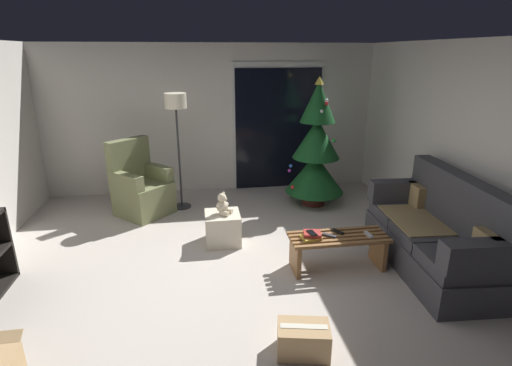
% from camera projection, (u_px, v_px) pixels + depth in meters
% --- Properties ---
extents(ground_plane, '(7.00, 7.00, 0.00)m').
position_uv_depth(ground_plane, '(230.00, 279.00, 4.28)').
color(ground_plane, '#BCB2A8').
extents(wall_back, '(5.72, 0.12, 2.50)m').
position_uv_depth(wall_back, '(212.00, 119.00, 6.75)').
color(wall_back, silver).
rests_on(wall_back, ground).
extents(wall_right, '(0.12, 6.00, 2.50)m').
position_uv_depth(wall_right, '(487.00, 158.00, 4.30)').
color(wall_right, silver).
rests_on(wall_right, ground).
extents(patio_door_frame, '(1.60, 0.02, 2.20)m').
position_uv_depth(patio_door_frame, '(278.00, 127.00, 6.90)').
color(patio_door_frame, silver).
rests_on(patio_door_frame, ground).
extents(patio_door_glass, '(1.50, 0.02, 2.10)m').
position_uv_depth(patio_door_glass, '(278.00, 130.00, 6.90)').
color(patio_door_glass, black).
rests_on(patio_door_glass, ground).
extents(couch, '(0.90, 1.98, 1.08)m').
position_uv_depth(couch, '(436.00, 235.00, 4.40)').
color(couch, '#3D3D42').
rests_on(couch, ground).
extents(coffee_table, '(1.10, 0.40, 0.41)m').
position_uv_depth(coffee_table, '(338.00, 247.00, 4.41)').
color(coffee_table, olive).
rests_on(coffee_table, ground).
extents(remote_black, '(0.12, 0.16, 0.02)m').
position_uv_depth(remote_black, '(338.00, 232.00, 4.44)').
color(remote_black, black).
rests_on(remote_black, coffee_table).
extents(remote_graphite, '(0.15, 0.13, 0.02)m').
position_uv_depth(remote_graphite, '(330.00, 235.00, 4.34)').
color(remote_graphite, '#333338').
rests_on(remote_graphite, coffee_table).
extents(remote_silver, '(0.06, 0.16, 0.02)m').
position_uv_depth(remote_silver, '(369.00, 235.00, 4.36)').
color(remote_silver, '#ADADB2').
rests_on(remote_silver, coffee_table).
extents(book_stack, '(0.24, 0.23, 0.07)m').
position_uv_depth(book_stack, '(312.00, 235.00, 4.30)').
color(book_stack, '#B79333').
rests_on(book_stack, coffee_table).
extents(cell_phone, '(0.09, 0.15, 0.01)m').
position_uv_depth(cell_phone, '(312.00, 233.00, 4.27)').
color(cell_phone, black).
rests_on(cell_phone, book_stack).
extents(christmas_tree, '(0.92, 0.92, 2.02)m').
position_uv_depth(christmas_tree, '(316.00, 151.00, 6.11)').
color(christmas_tree, '#4C1E19').
rests_on(christmas_tree, ground).
extents(armchair, '(0.97, 0.97, 1.13)m').
position_uv_depth(armchair, '(141.00, 188.00, 5.90)').
color(armchair, olive).
rests_on(armchair, ground).
extents(floor_lamp, '(0.32, 0.32, 1.78)m').
position_uv_depth(floor_lamp, '(176.00, 112.00, 5.78)').
color(floor_lamp, '#2D2D30').
rests_on(floor_lamp, ground).
extents(ottoman, '(0.44, 0.44, 0.40)m').
position_uv_depth(ottoman, '(223.00, 228.00, 5.04)').
color(ottoman, beige).
rests_on(ottoman, ground).
extents(teddy_bear_cream, '(0.22, 0.21, 0.29)m').
position_uv_depth(teddy_bear_cream, '(223.00, 205.00, 4.93)').
color(teddy_bear_cream, beige).
rests_on(teddy_bear_cream, ottoman).
extents(cardboard_box_taped_mid_floor, '(0.47, 0.36, 0.26)m').
position_uv_depth(cardboard_box_taped_mid_floor, '(303.00, 340.00, 3.19)').
color(cardboard_box_taped_mid_floor, tan).
rests_on(cardboard_box_taped_mid_floor, ground).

